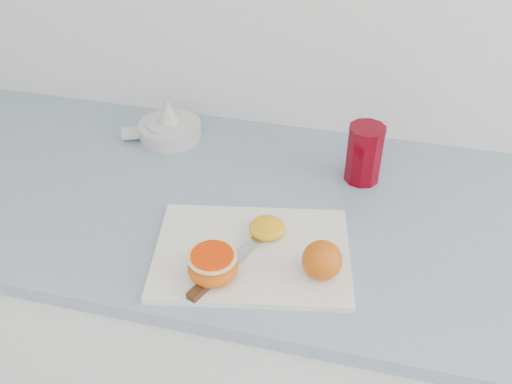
% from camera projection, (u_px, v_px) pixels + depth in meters
% --- Properties ---
extents(counter, '(2.32, 0.64, 0.89)m').
position_uv_depth(counter, '(250.00, 341.00, 1.40)').
color(counter, white).
rests_on(counter, ground).
extents(cutting_board, '(0.38, 0.30, 0.01)m').
position_uv_depth(cutting_board, '(252.00, 253.00, 1.00)').
color(cutting_board, white).
rests_on(cutting_board, counter).
extents(whole_orange, '(0.07, 0.07, 0.07)m').
position_uv_depth(whole_orange, '(322.00, 260.00, 0.93)').
color(whole_orange, orange).
rests_on(whole_orange, cutting_board).
extents(half_orange, '(0.08, 0.08, 0.05)m').
position_uv_depth(half_orange, '(213.00, 266.00, 0.93)').
color(half_orange, orange).
rests_on(half_orange, cutting_board).
extents(squeezed_shell, '(0.07, 0.07, 0.03)m').
position_uv_depth(squeezed_shell, '(267.00, 228.00, 1.03)').
color(squeezed_shell, '#F1A912').
rests_on(squeezed_shell, cutting_board).
extents(paring_knife, '(0.10, 0.20, 0.01)m').
position_uv_depth(paring_knife, '(216.00, 275.00, 0.94)').
color(paring_knife, '#4B2415').
rests_on(paring_knife, cutting_board).
extents(citrus_juicer, '(0.18, 0.14, 0.10)m').
position_uv_depth(citrus_juicer, '(169.00, 127.00, 1.30)').
color(citrus_juicer, silver).
rests_on(citrus_juicer, counter).
extents(red_tumbler, '(0.08, 0.08, 0.12)m').
position_uv_depth(red_tumbler, '(364.00, 156.00, 1.16)').
color(red_tumbler, '#6B000C').
rests_on(red_tumbler, counter).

